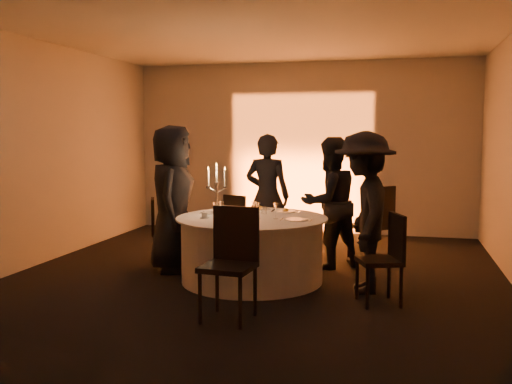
% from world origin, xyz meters
% --- Properties ---
extents(floor, '(7.00, 7.00, 0.00)m').
position_xyz_m(floor, '(0.00, 0.00, 0.00)').
color(floor, black).
rests_on(floor, ground).
extents(ceiling, '(7.00, 7.00, 0.00)m').
position_xyz_m(ceiling, '(0.00, 0.00, 3.00)').
color(ceiling, silver).
rests_on(ceiling, wall_back).
extents(wall_back, '(7.00, 0.00, 7.00)m').
position_xyz_m(wall_back, '(0.00, 3.50, 1.50)').
color(wall_back, beige).
rests_on(wall_back, floor).
extents(wall_front, '(7.00, 0.00, 7.00)m').
position_xyz_m(wall_front, '(0.00, -3.50, 1.50)').
color(wall_front, beige).
rests_on(wall_front, floor).
extents(wall_left, '(0.00, 7.00, 7.00)m').
position_xyz_m(wall_left, '(-3.00, 0.00, 1.50)').
color(wall_left, beige).
rests_on(wall_left, floor).
extents(uplighter_fixture, '(0.25, 0.12, 0.10)m').
position_xyz_m(uplighter_fixture, '(0.00, 3.20, 0.05)').
color(uplighter_fixture, black).
rests_on(uplighter_fixture, floor).
extents(banquet_table, '(1.80, 1.80, 0.77)m').
position_xyz_m(banquet_table, '(0.00, 0.00, 0.38)').
color(banquet_table, black).
rests_on(banquet_table, floor).
extents(chair_left, '(0.51, 0.51, 0.89)m').
position_xyz_m(chair_left, '(-1.42, 0.57, 0.50)').
color(chair_left, black).
rests_on(chair_left, floor).
extents(chair_back_left, '(0.49, 0.49, 0.87)m').
position_xyz_m(chair_back_left, '(-0.58, 1.46, 0.49)').
color(chair_back_left, black).
rests_on(chair_back_left, floor).
extents(chair_back_right, '(0.66, 0.66, 1.06)m').
position_xyz_m(chair_back_right, '(1.39, 1.22, 0.60)').
color(chair_back_right, black).
rests_on(chair_back_right, floor).
extents(chair_right, '(0.53, 0.53, 0.94)m').
position_xyz_m(chair_right, '(1.58, -0.55, 0.53)').
color(chair_right, black).
rests_on(chair_right, floor).
extents(chair_front, '(0.51, 0.51, 1.06)m').
position_xyz_m(chair_front, '(0.15, -1.36, 0.60)').
color(chair_front, black).
rests_on(chair_front, floor).
extents(guest_left, '(0.77, 1.02, 1.86)m').
position_xyz_m(guest_left, '(-1.11, 0.24, 0.93)').
color(guest_left, black).
rests_on(guest_left, floor).
extents(guest_back_left, '(0.67, 0.47, 1.75)m').
position_xyz_m(guest_back_left, '(-0.11, 1.31, 0.88)').
color(guest_back_left, black).
rests_on(guest_back_left, floor).
extents(guest_back_right, '(1.05, 1.04, 1.71)m').
position_xyz_m(guest_back_right, '(0.82, 0.91, 0.86)').
color(guest_back_right, black).
rests_on(guest_back_right, floor).
extents(guest_right, '(0.79, 1.22, 1.79)m').
position_xyz_m(guest_right, '(1.32, -0.15, 0.89)').
color(guest_right, black).
rests_on(guest_right, floor).
extents(plate_left, '(0.36, 0.27, 0.01)m').
position_xyz_m(plate_left, '(-0.52, 0.19, 0.78)').
color(plate_left, white).
rests_on(plate_left, banquet_table).
extents(plate_back_left, '(0.36, 0.26, 0.08)m').
position_xyz_m(plate_back_left, '(-0.04, 0.63, 0.79)').
color(plate_back_left, white).
rests_on(plate_back_left, banquet_table).
extents(plate_back_right, '(0.35, 0.25, 0.08)m').
position_xyz_m(plate_back_right, '(0.31, 0.52, 0.79)').
color(plate_back_right, white).
rests_on(plate_back_right, banquet_table).
extents(plate_right, '(0.36, 0.27, 0.01)m').
position_xyz_m(plate_right, '(0.55, -0.11, 0.78)').
color(plate_right, white).
rests_on(plate_right, banquet_table).
extents(plate_front, '(0.36, 0.28, 0.08)m').
position_xyz_m(plate_front, '(-0.08, -0.61, 0.79)').
color(plate_front, white).
rests_on(plate_front, banquet_table).
extents(coffee_cup, '(0.11, 0.11, 0.07)m').
position_xyz_m(coffee_cup, '(-0.52, -0.21, 0.80)').
color(coffee_cup, white).
rests_on(coffee_cup, banquet_table).
extents(candelabra, '(0.27, 0.13, 0.63)m').
position_xyz_m(candelabra, '(-0.50, 0.18, 0.99)').
color(candelabra, silver).
rests_on(candelabra, banquet_table).
extents(wine_glass_a, '(0.07, 0.07, 0.19)m').
position_xyz_m(wine_glass_a, '(-0.39, -0.22, 0.91)').
color(wine_glass_a, silver).
rests_on(wine_glass_a, banquet_table).
extents(wine_glass_b, '(0.07, 0.07, 0.19)m').
position_xyz_m(wine_glass_b, '(-0.36, -0.08, 0.91)').
color(wine_glass_b, silver).
rests_on(wine_glass_b, banquet_table).
extents(wine_glass_c, '(0.07, 0.07, 0.19)m').
position_xyz_m(wine_glass_c, '(0.10, -0.12, 0.91)').
color(wine_glass_c, silver).
rests_on(wine_glass_c, banquet_table).
extents(wine_glass_d, '(0.07, 0.07, 0.19)m').
position_xyz_m(wine_glass_d, '(0.31, -0.08, 0.91)').
color(wine_glass_d, silver).
rests_on(wine_glass_d, banquet_table).
extents(wine_glass_e, '(0.07, 0.07, 0.19)m').
position_xyz_m(wine_glass_e, '(0.03, -0.02, 0.91)').
color(wine_glass_e, silver).
rests_on(wine_glass_e, banquet_table).
extents(tumbler_a, '(0.07, 0.07, 0.09)m').
position_xyz_m(tumbler_a, '(-0.09, -0.17, 0.82)').
color(tumbler_a, silver).
rests_on(tumbler_a, banquet_table).
extents(tumbler_b, '(0.07, 0.07, 0.09)m').
position_xyz_m(tumbler_b, '(-0.37, 0.07, 0.82)').
color(tumbler_b, silver).
rests_on(tumbler_b, banquet_table).
extents(tumbler_c, '(0.07, 0.07, 0.09)m').
position_xyz_m(tumbler_c, '(0.08, 0.30, 0.82)').
color(tumbler_c, silver).
rests_on(tumbler_c, banquet_table).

